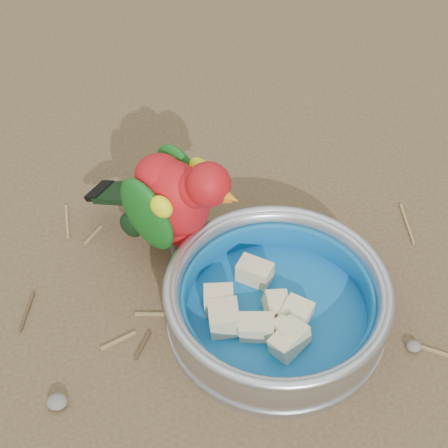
{
  "coord_description": "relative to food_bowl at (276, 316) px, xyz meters",
  "views": [
    {
      "loc": [
        0.01,
        -0.42,
        0.61
      ],
      "look_at": [
        0.03,
        0.1,
        0.08
      ],
      "focal_mm": 55.0,
      "sensor_mm": 36.0,
      "label": 1
    }
  ],
  "objects": [
    {
      "name": "ground",
      "position": [
        -0.08,
        -0.03,
        -0.01
      ],
      "size": [
        60.0,
        60.0,
        0.0
      ],
      "primitive_type": "plane",
      "color": "brown"
    },
    {
      "name": "food_bowl",
      "position": [
        0.0,
        0.0,
        0.0
      ],
      "size": [
        0.24,
        0.24,
        0.02
      ],
      "primitive_type": "cylinder",
      "color": "#B2B2BA",
      "rests_on": "ground"
    },
    {
      "name": "bowl_wall",
      "position": [
        0.0,
        0.0,
        0.03
      ],
      "size": [
        0.24,
        0.24,
        0.04
      ],
      "primitive_type": null,
      "color": "#B2B2BA",
      "rests_on": "food_bowl"
    },
    {
      "name": "fruit_wedges",
      "position": [
        0.0,
        0.0,
        0.02
      ],
      "size": [
        0.14,
        0.14,
        0.03
      ],
      "primitive_type": null,
      "color": "beige",
      "rests_on": "food_bowl"
    },
    {
      "name": "lory_parrot",
      "position": [
        -0.11,
        0.1,
        0.07
      ],
      "size": [
        0.2,
        0.18,
        0.15
      ],
      "primitive_type": null,
      "rotation": [
        0.0,
        0.0,
        -2.16
      ],
      "color": "#B20F14",
      "rests_on": "ground"
    },
    {
      "name": "ground_debris",
      "position": [
        -0.06,
        -0.01,
        -0.01
      ],
      "size": [
        0.9,
        0.8,
        0.01
      ],
      "primitive_type": null,
      "color": "olive",
      "rests_on": "ground"
    }
  ]
}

